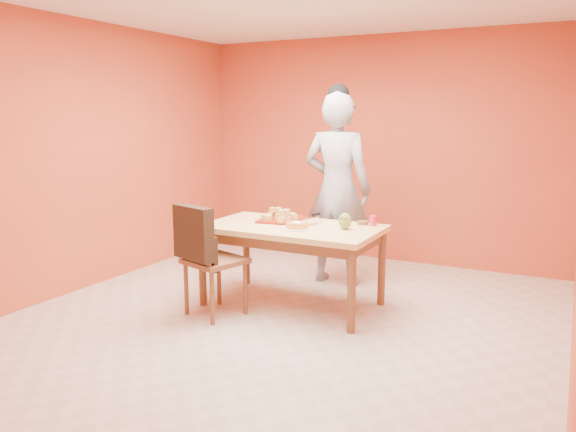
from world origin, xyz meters
The scene contains 15 objects.
floor centered at (0.00, 0.00, 0.00)m, with size 5.00×5.00×0.00m, color beige.
wall_back centered at (0.00, 2.50, 1.35)m, with size 4.50×4.50×0.00m, color #C2512C.
wall_left centered at (-2.25, 0.00, 1.35)m, with size 5.00×5.00×0.00m, color #C2512C.
dining_table centered at (-0.11, 0.44, 0.67)m, with size 1.60×0.90×0.76m.
dining_chair centered at (-0.60, -0.12, 0.52)m, with size 0.59×0.65×1.01m.
pastry_pile centered at (-0.32, 0.57, 0.83)m, with size 0.31×0.31×0.10m, color #DEB05F, non-canonical shape.
person centered at (-0.02, 1.31, 1.00)m, with size 0.73×0.48×1.99m, color #97979A.
pastry_platter centered at (-0.32, 0.57, 0.77)m, with size 0.35×0.35×0.02m, color maroon.
red_dinner_plate centered at (-0.27, 0.76, 0.77)m, with size 0.28×0.28×0.02m, color maroon.
white_cake_plate centered at (0.01, 0.32, 0.77)m, with size 0.27×0.27×0.01m, color white.
sponge_cake centered at (0.01, 0.32, 0.80)m, with size 0.20×0.20×0.05m, color gold.
cake_server centered at (0.02, 0.50, 0.83)m, with size 0.06×0.29×0.01m, color white.
egg_ornament centered at (0.39, 0.51, 0.83)m, with size 0.12×0.09×0.15m, color olive.
magenta_glass centered at (0.55, 0.78, 0.81)m, with size 0.07×0.07×0.09m, color #C91E49.
checker_tin centered at (0.45, 0.79, 0.78)m, with size 0.10×0.10×0.03m, color #3E2611.
Camera 1 is at (2.19, -4.06, 1.76)m, focal length 35.00 mm.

